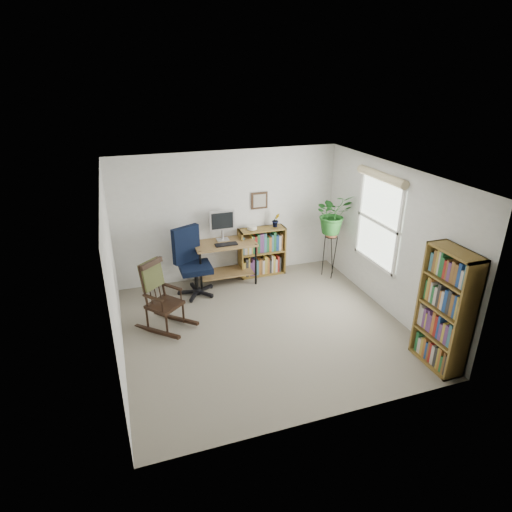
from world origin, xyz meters
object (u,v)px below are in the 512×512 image
object	(u,v)px
rocking_chair	(164,296)
tall_bookshelf	(445,310)
desk	(225,263)
low_bookshelf	(262,252)
office_chair	(195,263)

from	to	relation	value
rocking_chair	tall_bookshelf	size ratio (longest dim) A/B	0.66
desk	low_bookshelf	distance (m)	0.78
desk	low_bookshelf	size ratio (longest dim) A/B	1.18
desk	low_bookshelf	world-z (taller)	low_bookshelf
rocking_chair	low_bookshelf	world-z (taller)	rocking_chair
low_bookshelf	tall_bookshelf	world-z (taller)	tall_bookshelf
desk	low_bookshelf	xyz separation A→B (m)	(0.76, 0.12, 0.07)
desk	tall_bookshelf	size ratio (longest dim) A/B	0.66
tall_bookshelf	rocking_chair	bearing A→B (deg)	148.41
desk	tall_bookshelf	bearing A→B (deg)	-57.37
office_chair	low_bookshelf	size ratio (longest dim) A/B	1.30
desk	office_chair	size ratio (longest dim) A/B	0.90
tall_bookshelf	low_bookshelf	bearing A→B (deg)	111.39
office_chair	low_bookshelf	xyz separation A→B (m)	(1.37, 0.41, -0.14)
tall_bookshelf	desk	bearing A→B (deg)	122.63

